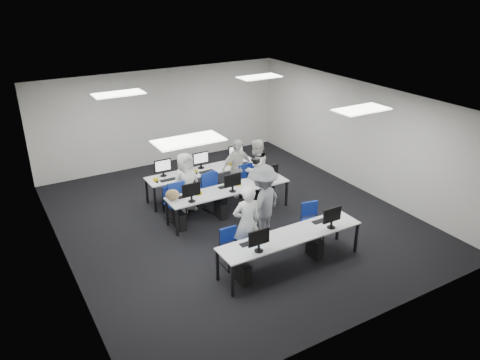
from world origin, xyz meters
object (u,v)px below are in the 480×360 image
chair_0 (232,255)px  chair_7 (249,183)px  desk_mid (229,191)px  chair_6 (207,193)px  chair_4 (249,188)px  chair_3 (214,198)px  student_0 (247,223)px  student_3 (237,168)px  chair_2 (175,209)px  chair_1 (312,228)px  photographer (262,204)px  desk_front (291,237)px  student_1 (256,169)px  student_2 (186,182)px  chair_5 (174,203)px

chair_0 → chair_7: size_ratio=0.99×
desk_mid → chair_6: 1.02m
chair_0 → chair_4: size_ratio=0.89×
chair_3 → student_0: 2.48m
chair_4 → chair_7: (0.21, 0.33, -0.03)m
chair_7 → student_3: 0.68m
desk_mid → chair_2: (-1.27, 0.49, -0.41)m
chair_1 → photographer: photographer is taller
chair_0 → chair_3: size_ratio=0.84×
desk_front → chair_1: (1.06, 0.62, -0.41)m
student_1 → student_2: size_ratio=1.06×
chair_2 → chair_4: bearing=-6.4°
student_1 → student_3: bearing=-59.2°
student_2 → chair_3: bearing=-36.3°
desk_mid → chair_7: 1.55m
chair_2 → chair_3: (1.09, 0.00, 0.04)m
desk_front → student_1: size_ratio=1.95×
desk_mid → student_0: size_ratio=1.90×
chair_3 → student_1: 1.43m
chair_4 → chair_0: bearing=-127.8°
chair_5 → chair_6: (1.01, 0.19, -0.02)m
student_2 → student_1: bearing=-15.2°
chair_0 → chair_3: (0.87, 2.48, 0.05)m
chair_4 → student_1: bearing=-9.2°
desk_front → chair_2: bearing=112.4°
chair_3 → chair_6: bearing=71.4°
desk_mid → student_1: size_ratio=1.95×
chair_1 → student_0: (-1.70, 0.08, 0.57)m
chair_5 → student_0: (0.54, -2.63, 0.54)m
desk_mid → chair_1: (1.06, -1.98, -0.41)m
chair_7 → student_2: student_2 is taller
desk_mid → chair_3: 0.64m
student_1 → photographer: (-1.10, -2.01, 0.10)m
chair_3 → photographer: size_ratio=0.53×
student_0 → student_1: bearing=-117.7°
desk_mid → student_1: student_1 is taller
chair_2 → chair_5: 0.27m
student_0 → desk_front: bearing=139.9°
desk_mid → chair_5: (-1.17, 0.74, -0.38)m
chair_5 → desk_mid: bearing=-29.3°
chair_5 → chair_6: chair_5 is taller
chair_7 → student_1: size_ratio=0.50×
desk_front → chair_2: size_ratio=3.75×
chair_0 → chair_4: bearing=54.1°
chair_5 → chair_1: bearing=-47.7°
chair_1 → photographer: (-1.01, 0.55, 0.65)m
desk_mid → chair_7: (1.16, 0.94, -0.42)m
student_3 → chair_0: bearing=-125.6°
chair_7 → photographer: photographer is taller
chair_0 → student_2: 2.86m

